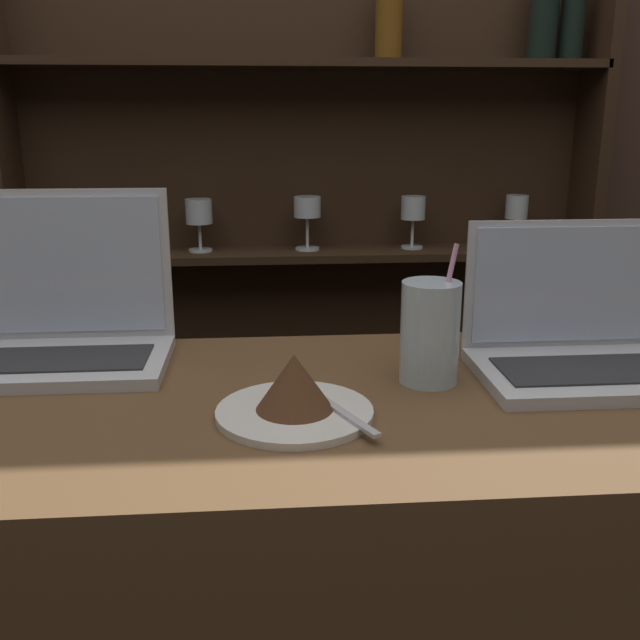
{
  "coord_description": "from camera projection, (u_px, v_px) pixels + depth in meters",
  "views": [
    {
      "loc": [
        -0.02,
        -0.61,
        1.38
      ],
      "look_at": [
        0.05,
        0.31,
        1.11
      ],
      "focal_mm": 40.0,
      "sensor_mm": 36.0,
      "label": 1
    }
  ],
  "objects": [
    {
      "name": "water_glass",
      "position": [
        430.0,
        332.0,
        1.0
      ],
      "size": [
        0.08,
        0.08,
        0.2
      ],
      "color": "silver",
      "rests_on": "bar_counter"
    },
    {
      "name": "cake_plate",
      "position": [
        295.0,
        393.0,
        0.89
      ],
      "size": [
        0.2,
        0.2,
        0.08
      ],
      "color": "silver",
      "rests_on": "bar_counter"
    },
    {
      "name": "back_shelf",
      "position": [
        314.0,
        268.0,
        1.92
      ],
      "size": [
        1.5,
        0.18,
        1.87
      ],
      "color": "#332114",
      "rests_on": "ground_plane"
    },
    {
      "name": "laptop_far",
      "position": [
        586.0,
        340.0,
        1.04
      ],
      "size": [
        0.33,
        0.21,
        0.21
      ],
      "color": "silver",
      "rests_on": "bar_counter"
    },
    {
      "name": "back_wall",
      "position": [
        269.0,
        126.0,
        1.88
      ],
      "size": [
        7.0,
        0.06,
        2.7
      ],
      "color": "#4C3328",
      "rests_on": "ground_plane"
    },
    {
      "name": "laptop_near",
      "position": [
        54.0,
        322.0,
        1.08
      ],
      "size": [
        0.35,
        0.21,
        0.26
      ],
      "color": "silver",
      "rests_on": "bar_counter"
    }
  ]
}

